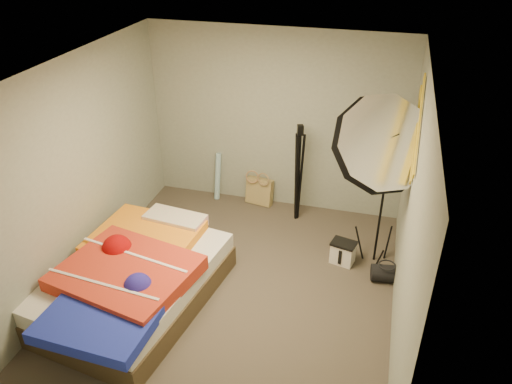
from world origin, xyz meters
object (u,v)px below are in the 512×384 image
(duffel_bag, at_px, (386,273))
(bed, at_px, (134,280))
(tote_bag, at_px, (259,191))
(wrapping_roll, at_px, (218,176))
(camera_case, at_px, (343,253))
(camera_tripod, at_px, (299,167))
(photo_umbrella, at_px, (380,145))

(duffel_bag, bearing_deg, bed, -165.59)
(tote_bag, height_order, bed, bed)
(wrapping_roll, relative_size, camera_case, 2.60)
(tote_bag, bearing_deg, bed, -97.42)
(bed, height_order, camera_tripod, camera_tripod)
(photo_umbrella, bearing_deg, camera_tripod, 138.87)
(wrapping_roll, bearing_deg, tote_bag, 0.00)
(photo_umbrella, bearing_deg, camera_case, 170.62)
(tote_bag, bearing_deg, camera_tripod, -13.14)
(photo_umbrella, relative_size, camera_tripod, 1.63)
(tote_bag, distance_m, duffel_bag, 2.26)
(camera_tripod, bearing_deg, photo_umbrella, -41.13)
(camera_case, relative_size, photo_umbrella, 0.12)
(duffel_bag, distance_m, photo_umbrella, 1.55)
(wrapping_roll, distance_m, bed, 2.38)
(bed, relative_size, photo_umbrella, 1.04)
(duffel_bag, relative_size, bed, 0.14)
(wrapping_roll, xyz_separation_m, duffel_bag, (2.48, -1.30, -0.25))
(tote_bag, height_order, duffel_bag, tote_bag)
(camera_case, distance_m, photo_umbrella, 1.50)
(camera_tripod, bearing_deg, wrapping_roll, 168.08)
(photo_umbrella, bearing_deg, bed, -152.07)
(tote_bag, height_order, camera_tripod, camera_tripod)
(duffel_bag, distance_m, camera_tripod, 1.77)
(camera_case, distance_m, duffel_bag, 0.56)
(wrapping_roll, distance_m, camera_tripod, 1.33)
(bed, distance_m, camera_tripod, 2.56)
(duffel_bag, bearing_deg, wrapping_roll, 144.40)
(tote_bag, distance_m, photo_umbrella, 2.42)
(duffel_bag, xyz_separation_m, camera_tripod, (-1.25, 1.04, 0.69))
(camera_case, bearing_deg, bed, -134.99)
(duffel_bag, bearing_deg, tote_bag, 136.98)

